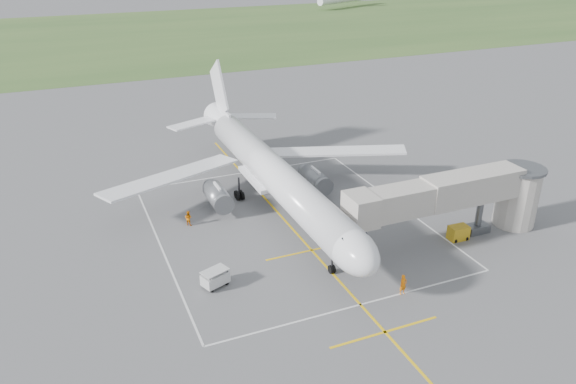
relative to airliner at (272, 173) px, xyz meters
name	(u,v)px	position (x,y,z in m)	size (l,w,h in m)	color
ground	(275,210)	(0.00, -0.75, -4.39)	(700.00, 700.00, 0.00)	#555557
grass_strip	(120,37)	(0.00, 129.25, -4.38)	(700.00, 120.00, 0.02)	#365525
apron_markings	(295,232)	(0.00, -6.57, -4.38)	(28.20, 60.00, 0.01)	yellow
airliner	(272,173)	(0.00, 0.00, 0.00)	(38.93, 46.75, 13.52)	silver
jet_bridge	(465,196)	(15.72, -14.25, 0.35)	(23.40, 5.00, 7.20)	#A69F96
gpu_unit	(458,233)	(15.19, -14.66, -3.64)	(2.08, 1.51, 1.52)	#BA8F17
baggage_cart	(215,278)	(-10.79, -13.09, -3.54)	(2.75, 2.19, 1.67)	silver
ramp_worker_nose	(403,285)	(4.28, -20.76, -3.43)	(0.70, 0.46, 1.93)	orange
ramp_worker_wing	(188,218)	(-10.20, -0.48, -3.54)	(0.83, 0.65, 1.71)	orange
distant_aircraft	(138,10)	(11.48, 163.84, -0.80)	(206.53, 31.21, 8.85)	silver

